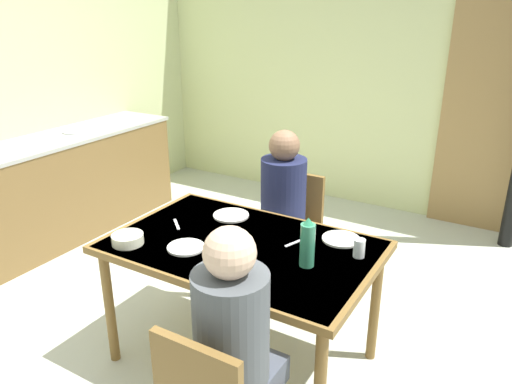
{
  "coord_description": "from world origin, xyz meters",
  "views": [
    {
      "loc": [
        1.69,
        -2.02,
        1.96
      ],
      "look_at": [
        0.41,
        0.14,
        1.0
      ],
      "focal_mm": 34.52,
      "sensor_mm": 36.0,
      "label": 1
    }
  ],
  "objects_px": {
    "serving_bowl_center": "(128,239)",
    "chair_far_diner": "(291,227)",
    "person_far_diner": "(282,196)",
    "kitchen_counter": "(46,193)",
    "water_bottle_green_near": "(307,243)",
    "dining_table": "(242,256)",
    "person_near_diner": "(233,329)"
  },
  "relations": [
    {
      "from": "kitchen_counter",
      "to": "dining_table",
      "type": "relative_size",
      "value": 1.81
    },
    {
      "from": "dining_table",
      "to": "serving_bowl_center",
      "type": "height_order",
      "value": "serving_bowl_center"
    },
    {
      "from": "dining_table",
      "to": "person_near_diner",
      "type": "distance_m",
      "value": 0.79
    },
    {
      "from": "water_bottle_green_near",
      "to": "serving_bowl_center",
      "type": "xyz_separation_m",
      "value": [
        -0.93,
        -0.28,
        -0.09
      ]
    },
    {
      "from": "dining_table",
      "to": "person_far_diner",
      "type": "distance_m",
      "value": 0.69
    },
    {
      "from": "kitchen_counter",
      "to": "person_far_diner",
      "type": "xyz_separation_m",
      "value": [
        2.17,
        0.22,
        0.33
      ]
    },
    {
      "from": "chair_far_diner",
      "to": "dining_table",
      "type": "bearing_deg",
      "value": 97.73
    },
    {
      "from": "person_near_diner",
      "to": "serving_bowl_center",
      "type": "height_order",
      "value": "person_near_diner"
    },
    {
      "from": "person_far_diner",
      "to": "water_bottle_green_near",
      "type": "relative_size",
      "value": 2.99
    },
    {
      "from": "person_far_diner",
      "to": "water_bottle_green_near",
      "type": "bearing_deg",
      "value": 125.67
    },
    {
      "from": "dining_table",
      "to": "person_near_diner",
      "type": "relative_size",
      "value": 1.86
    },
    {
      "from": "kitchen_counter",
      "to": "person_far_diner",
      "type": "relative_size",
      "value": 3.36
    },
    {
      "from": "person_far_diner",
      "to": "serving_bowl_center",
      "type": "bearing_deg",
      "value": 66.98
    },
    {
      "from": "serving_bowl_center",
      "to": "chair_far_diner",
      "type": "bearing_deg",
      "value": 69.53
    },
    {
      "from": "dining_table",
      "to": "water_bottle_green_near",
      "type": "distance_m",
      "value": 0.44
    },
    {
      "from": "dining_table",
      "to": "chair_far_diner",
      "type": "xyz_separation_m",
      "value": [
        -0.11,
        0.81,
        -0.18
      ]
    },
    {
      "from": "kitchen_counter",
      "to": "dining_table",
      "type": "bearing_deg",
      "value": -11.34
    },
    {
      "from": "water_bottle_green_near",
      "to": "serving_bowl_center",
      "type": "height_order",
      "value": "water_bottle_green_near"
    },
    {
      "from": "person_near_diner",
      "to": "water_bottle_green_near",
      "type": "relative_size",
      "value": 2.99
    },
    {
      "from": "person_far_diner",
      "to": "kitchen_counter",
      "type": "bearing_deg",
      "value": 5.8
    },
    {
      "from": "serving_bowl_center",
      "to": "water_bottle_green_near",
      "type": "bearing_deg",
      "value": 16.58
    },
    {
      "from": "person_near_diner",
      "to": "water_bottle_green_near",
      "type": "xyz_separation_m",
      "value": [
        0.01,
        0.64,
        0.09
      ]
    },
    {
      "from": "kitchen_counter",
      "to": "person_near_diner",
      "type": "relative_size",
      "value": 3.36
    },
    {
      "from": "kitchen_counter",
      "to": "chair_far_diner",
      "type": "relative_size",
      "value": 2.97
    },
    {
      "from": "dining_table",
      "to": "person_near_diner",
      "type": "bearing_deg",
      "value": -60.27
    },
    {
      "from": "person_near_diner",
      "to": "serving_bowl_center",
      "type": "relative_size",
      "value": 4.53
    },
    {
      "from": "kitchen_counter",
      "to": "person_far_diner",
      "type": "distance_m",
      "value": 2.2
    },
    {
      "from": "kitchen_counter",
      "to": "serving_bowl_center",
      "type": "xyz_separation_m",
      "value": [
        1.75,
        -0.77,
        0.33
      ]
    },
    {
      "from": "kitchen_counter",
      "to": "person_near_diner",
      "type": "distance_m",
      "value": 2.91
    },
    {
      "from": "chair_far_diner",
      "to": "water_bottle_green_near",
      "type": "xyz_separation_m",
      "value": [
        0.51,
        -0.85,
        0.38
      ]
    },
    {
      "from": "person_near_diner",
      "to": "person_far_diner",
      "type": "bearing_deg",
      "value": 110.16
    },
    {
      "from": "kitchen_counter",
      "to": "water_bottle_green_near",
      "type": "relative_size",
      "value": 10.04
    }
  ]
}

